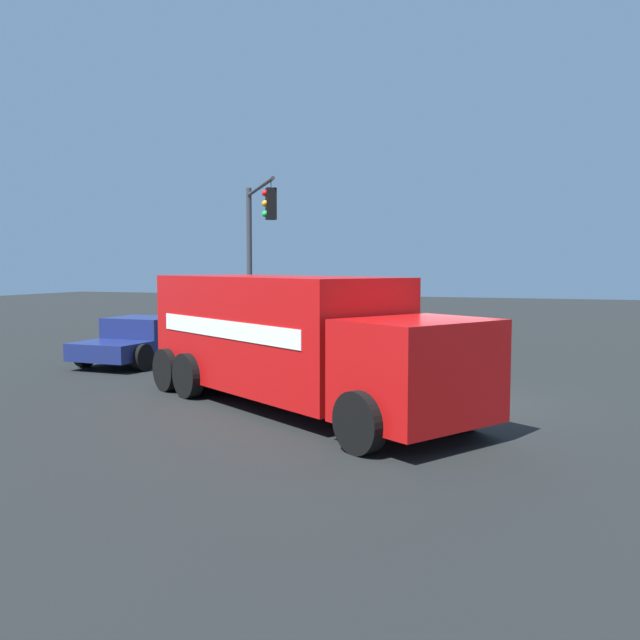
% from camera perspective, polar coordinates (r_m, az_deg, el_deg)
% --- Properties ---
extents(ground_plane, '(100.00, 100.00, 0.00)m').
position_cam_1_polar(ground_plane, '(14.91, 9.74, -6.81)').
color(ground_plane, black).
extents(delivery_truck, '(8.39, 6.61, 2.70)m').
position_cam_1_polar(delivery_truck, '(13.91, -2.26, -1.59)').
color(delivery_truck, red).
rests_on(delivery_truck, ground).
extents(traffic_light_primary, '(2.89, 4.20, 5.77)m').
position_cam_1_polar(traffic_light_primary, '(23.58, -5.42, 6.79)').
color(traffic_light_primary, '#38383D').
rests_on(traffic_light_primary, ground).
extents(pickup_navy, '(2.39, 5.26, 1.38)m').
position_cam_1_polar(pickup_navy, '(21.40, -14.28, -1.47)').
color(pickup_navy, navy).
rests_on(pickup_navy, ground).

